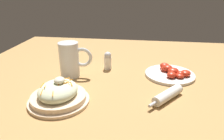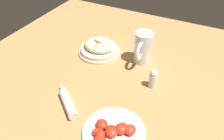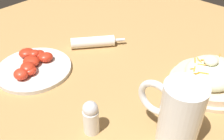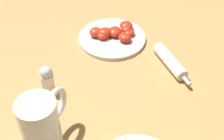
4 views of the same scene
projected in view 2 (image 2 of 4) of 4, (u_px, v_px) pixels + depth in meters
ground_plane at (114, 83)px, 0.98m from camera, size 1.43×1.43×0.00m
salad_plate at (99, 48)px, 1.14m from camera, size 0.21×0.21×0.09m
beer_mug at (143, 49)px, 1.06m from camera, size 0.09×0.14×0.15m
napkin_roll at (68, 103)px, 0.87m from camera, size 0.15×0.13×0.04m
tomato_plate at (113, 132)px, 0.77m from camera, size 0.22×0.22×0.04m
salt_shaker at (153, 78)px, 0.94m from camera, size 0.04×0.04×0.09m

